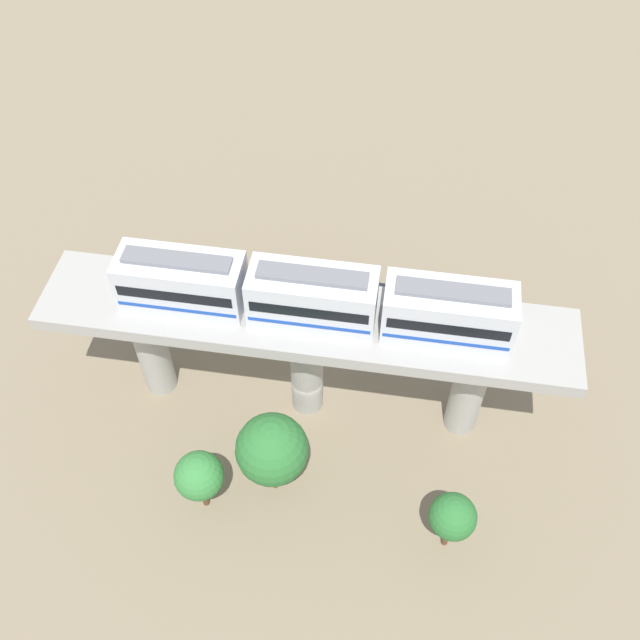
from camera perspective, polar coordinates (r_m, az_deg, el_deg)
The scene contains 9 objects.
ground_plane at distance 44.88m, azimuth -0.99°, elevation -6.56°, with size 120.00×120.00×0.00m, color #84755B.
viaduct at distance 39.60m, azimuth -1.11°, elevation -1.56°, with size 5.20×28.85×8.61m.
train at distance 36.68m, azimuth -0.60°, elevation 1.89°, with size 2.64×20.50×3.24m.
parked_car_blue at distance 48.97m, azimuth 4.91°, elevation 1.44°, with size 2.03×4.29×1.76m.
parked_car_orange at distance 50.11m, azimuth -2.67°, elevation 3.12°, with size 1.98×4.27×1.76m.
parked_car_red at distance 50.22m, azimuth -11.12°, elevation 2.07°, with size 2.26×4.38×1.76m.
tree_near_viaduct at distance 39.23m, azimuth -9.62°, elevation -12.16°, with size 2.68×2.68×4.65m.
tree_mid_lot at distance 38.48m, azimuth -3.85°, elevation -10.27°, with size 3.92×3.92×6.17m.
tree_far_corner at distance 38.32m, azimuth 10.53°, elevation -15.18°, with size 2.48×2.48×4.58m.
Camera 1 is at (-23.68, -4.43, 37.87)m, focal length 40.15 mm.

